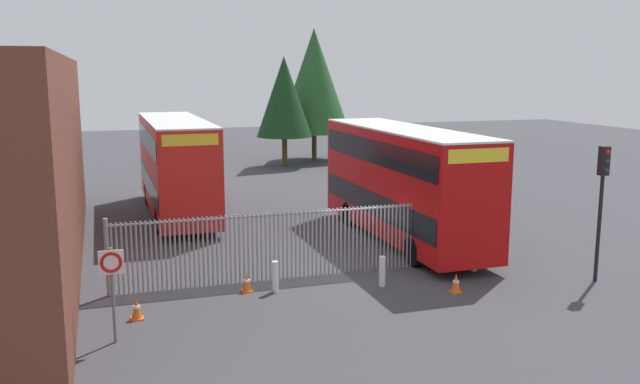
{
  "coord_description": "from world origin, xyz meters",
  "views": [
    {
      "loc": [
        -7.91,
        -20.18,
        6.6
      ],
      "look_at": [
        0.0,
        4.0,
        2.0
      ],
      "focal_mm": 37.95,
      "sensor_mm": 36.0,
      "label": 1
    }
  ],
  "objects_px": {
    "bollard_center_front": "(382,271)",
    "speed_limit_sign_post": "(112,273)",
    "traffic_cone_mid_forecourt": "(456,283)",
    "bollard_near_left": "(275,277)",
    "traffic_cone_near_kerb": "(137,309)",
    "traffic_light_kerbside": "(602,189)",
    "double_decker_bus_near_gate": "(403,180)",
    "double_decker_bus_behind_fence_left": "(176,163)",
    "bollard_near_right": "(474,257)",
    "traffic_cone_by_gate": "(247,282)"
  },
  "relations": [
    {
      "from": "double_decker_bus_near_gate",
      "to": "double_decker_bus_behind_fence_left",
      "type": "xyz_separation_m",
      "value": [
        -7.84,
        7.54,
        0.0
      ]
    },
    {
      "from": "traffic_cone_mid_forecourt",
      "to": "traffic_light_kerbside",
      "type": "height_order",
      "value": "traffic_light_kerbside"
    },
    {
      "from": "bollard_near_right",
      "to": "traffic_cone_mid_forecourt",
      "type": "distance_m",
      "value": 2.48
    },
    {
      "from": "traffic_cone_mid_forecourt",
      "to": "bollard_near_right",
      "type": "bearing_deg",
      "value": 46.78
    },
    {
      "from": "bollard_center_front",
      "to": "speed_limit_sign_post",
      "type": "bearing_deg",
      "value": -165.69
    },
    {
      "from": "bollard_near_right",
      "to": "bollard_center_front",
      "type": "bearing_deg",
      "value": -171.17
    },
    {
      "from": "double_decker_bus_behind_fence_left",
      "to": "traffic_cone_near_kerb",
      "type": "distance_m",
      "value": 13.55
    },
    {
      "from": "traffic_cone_mid_forecourt",
      "to": "speed_limit_sign_post",
      "type": "xyz_separation_m",
      "value": [
        -9.84,
        -0.78,
        1.49
      ]
    },
    {
      "from": "bollard_near_left",
      "to": "bollard_center_front",
      "type": "height_order",
      "value": "same"
    },
    {
      "from": "double_decker_bus_behind_fence_left",
      "to": "bollard_near_right",
      "type": "bearing_deg",
      "value": -55.13
    },
    {
      "from": "double_decker_bus_behind_fence_left",
      "to": "traffic_cone_by_gate",
      "type": "relative_size",
      "value": 18.32
    },
    {
      "from": "traffic_cone_by_gate",
      "to": "traffic_light_kerbside",
      "type": "relative_size",
      "value": 0.14
    },
    {
      "from": "bollard_center_front",
      "to": "bollard_near_right",
      "type": "xyz_separation_m",
      "value": [
        3.56,
        0.55,
        0.0
      ]
    },
    {
      "from": "double_decker_bus_behind_fence_left",
      "to": "traffic_cone_by_gate",
      "type": "xyz_separation_m",
      "value": [
        0.74,
        -11.78,
        -2.13
      ]
    },
    {
      "from": "traffic_cone_mid_forecourt",
      "to": "bollard_near_left",
      "type": "bearing_deg",
      "value": 161.09
    },
    {
      "from": "bollard_center_front",
      "to": "traffic_cone_near_kerb",
      "type": "bearing_deg",
      "value": -175.77
    },
    {
      "from": "traffic_cone_mid_forecourt",
      "to": "traffic_light_kerbside",
      "type": "distance_m",
      "value": 5.49
    },
    {
      "from": "double_decker_bus_behind_fence_left",
      "to": "double_decker_bus_near_gate",
      "type": "bearing_deg",
      "value": -43.87
    },
    {
      "from": "bollard_near_right",
      "to": "speed_limit_sign_post",
      "type": "height_order",
      "value": "speed_limit_sign_post"
    },
    {
      "from": "bollard_center_front",
      "to": "bollard_near_left",
      "type": "bearing_deg",
      "value": 171.15
    },
    {
      "from": "traffic_cone_near_kerb",
      "to": "traffic_light_kerbside",
      "type": "height_order",
      "value": "traffic_light_kerbside"
    },
    {
      "from": "bollard_near_left",
      "to": "traffic_cone_mid_forecourt",
      "type": "height_order",
      "value": "bollard_near_left"
    },
    {
      "from": "bollard_near_right",
      "to": "double_decker_bus_behind_fence_left",
      "type": "bearing_deg",
      "value": 124.87
    },
    {
      "from": "traffic_cone_by_gate",
      "to": "bollard_near_left",
      "type": "bearing_deg",
      "value": -19.78
    },
    {
      "from": "traffic_cone_near_kerb",
      "to": "traffic_light_kerbside",
      "type": "distance_m",
      "value": 14.32
    },
    {
      "from": "double_decker_bus_near_gate",
      "to": "bollard_near_right",
      "type": "distance_m",
      "value": 4.93
    },
    {
      "from": "bollard_center_front",
      "to": "traffic_light_kerbside",
      "type": "relative_size",
      "value": 0.22
    },
    {
      "from": "traffic_light_kerbside",
      "to": "bollard_center_front",
      "type": "bearing_deg",
      "value": 166.08
    },
    {
      "from": "bollard_center_front",
      "to": "traffic_cone_by_gate",
      "type": "distance_m",
      "value": 4.16
    },
    {
      "from": "double_decker_bus_near_gate",
      "to": "traffic_cone_near_kerb",
      "type": "distance_m",
      "value": 12.01
    },
    {
      "from": "bollard_center_front",
      "to": "traffic_cone_by_gate",
      "type": "relative_size",
      "value": 1.61
    },
    {
      "from": "bollard_near_left",
      "to": "traffic_light_kerbside",
      "type": "height_order",
      "value": "traffic_light_kerbside"
    },
    {
      "from": "bollard_near_left",
      "to": "traffic_cone_by_gate",
      "type": "relative_size",
      "value": 1.61
    },
    {
      "from": "traffic_light_kerbside",
      "to": "double_decker_bus_near_gate",
      "type": "bearing_deg",
      "value": 118.37
    },
    {
      "from": "traffic_cone_mid_forecourt",
      "to": "speed_limit_sign_post",
      "type": "relative_size",
      "value": 0.25
    },
    {
      "from": "bollard_near_left",
      "to": "speed_limit_sign_post",
      "type": "height_order",
      "value": "speed_limit_sign_post"
    },
    {
      "from": "double_decker_bus_behind_fence_left",
      "to": "traffic_cone_near_kerb",
      "type": "bearing_deg",
      "value": -101.05
    },
    {
      "from": "double_decker_bus_near_gate",
      "to": "double_decker_bus_behind_fence_left",
      "type": "height_order",
      "value": "same"
    },
    {
      "from": "traffic_cone_by_gate",
      "to": "traffic_cone_mid_forecourt",
      "type": "bearing_deg",
      "value": -19.03
    },
    {
      "from": "bollard_center_front",
      "to": "traffic_cone_near_kerb",
      "type": "height_order",
      "value": "bollard_center_front"
    },
    {
      "from": "double_decker_bus_behind_fence_left",
      "to": "bollard_near_left",
      "type": "xyz_separation_m",
      "value": [
        1.54,
        -12.07,
        -1.95
      ]
    },
    {
      "from": "double_decker_bus_behind_fence_left",
      "to": "bollard_center_front",
      "type": "height_order",
      "value": "double_decker_bus_behind_fence_left"
    },
    {
      "from": "double_decker_bus_near_gate",
      "to": "double_decker_bus_behind_fence_left",
      "type": "relative_size",
      "value": 1.0
    },
    {
      "from": "double_decker_bus_near_gate",
      "to": "traffic_cone_mid_forecourt",
      "type": "bearing_deg",
      "value": -100.4
    },
    {
      "from": "traffic_cone_by_gate",
      "to": "traffic_cone_near_kerb",
      "type": "bearing_deg",
      "value": -157.8
    },
    {
      "from": "bollard_near_right",
      "to": "double_decker_bus_near_gate",
      "type": "bearing_deg",
      "value": 96.87
    },
    {
      "from": "double_decker_bus_behind_fence_left",
      "to": "speed_limit_sign_post",
      "type": "bearing_deg",
      "value": -102.17
    },
    {
      "from": "traffic_cone_by_gate",
      "to": "traffic_light_kerbside",
      "type": "xyz_separation_m",
      "value": [
        10.72,
        -2.45,
        2.7
      ]
    },
    {
      "from": "bollard_center_front",
      "to": "traffic_cone_mid_forecourt",
      "type": "distance_m",
      "value": 2.26
    },
    {
      "from": "double_decker_bus_behind_fence_left",
      "to": "bollard_near_left",
      "type": "relative_size",
      "value": 11.38
    }
  ]
}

